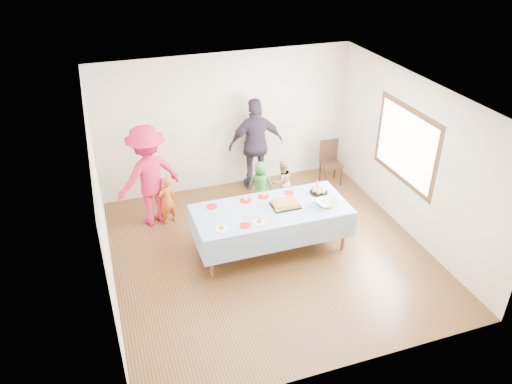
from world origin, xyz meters
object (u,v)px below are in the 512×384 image
birthday_cake (285,204)px  dining_chair (330,159)px  party_table (271,211)px  adult_left (149,176)px

birthday_cake → dining_chair: 2.52m
party_table → birthday_cake: 0.26m
birthday_cake → adult_left: size_ratio=0.25×
adult_left → party_table: bearing=118.4°
dining_chair → adult_left: adult_left is taller
birthday_cake → dining_chair: size_ratio=0.51×
party_table → birthday_cake: bearing=-0.7°
birthday_cake → adult_left: (-1.96, 1.47, 0.11)m
dining_chair → adult_left: size_ratio=0.48×
birthday_cake → party_table: bearing=179.3°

